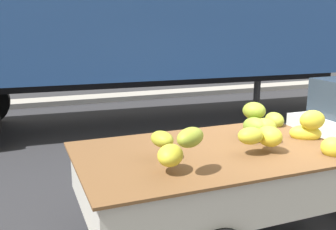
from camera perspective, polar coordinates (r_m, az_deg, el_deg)
ground at (r=5.60m, az=17.04°, el=-13.33°), size 220.00×220.00×0.00m
curb_strip at (r=12.87m, az=-5.94°, el=2.74°), size 80.00×0.80×0.16m
semi_trailer at (r=9.38m, az=-4.92°, el=13.89°), size 12.11×3.13×3.95m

